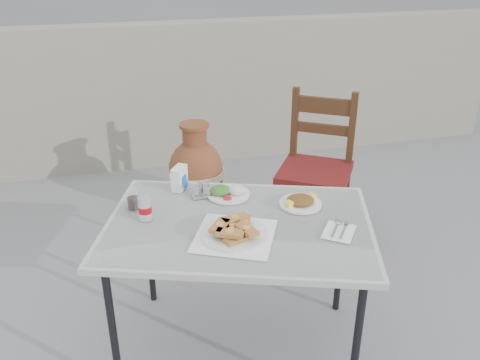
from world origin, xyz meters
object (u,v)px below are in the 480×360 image
object	(u,v)px
soda_can	(145,208)
chair	(316,168)
cola_glass	(133,201)
condiment_caddy	(201,192)
pide_plate	(235,230)
salad_chopped_plate	(300,201)
napkin_holder	(179,178)
cafe_table	(239,232)
terracotta_urn	(196,173)
salad_rice_plate	(228,192)

from	to	relation	value
soda_can	chair	size ratio (longest dim) A/B	0.11
cola_glass	condiment_caddy	xyz separation A→B (m)	(0.32, 0.04, -0.02)
pide_plate	salad_chopped_plate	world-z (taller)	pide_plate
soda_can	condiment_caddy	size ratio (longest dim) A/B	1.13
napkin_holder	condiment_caddy	distance (m)	0.14
cafe_table	cola_glass	bearing A→B (deg)	150.28
soda_can	terracotta_urn	distance (m)	1.38
salad_rice_plate	soda_can	bearing A→B (deg)	-162.31
soda_can	cola_glass	size ratio (longest dim) A/B	1.21
napkin_holder	terracotta_urn	world-z (taller)	napkin_holder
pide_plate	salad_rice_plate	world-z (taller)	pide_plate
terracotta_urn	cola_glass	bearing A→B (deg)	-113.06
cola_glass	condiment_caddy	bearing A→B (deg)	7.33
salad_chopped_plate	condiment_caddy	bearing A→B (deg)	154.23
pide_plate	condiment_caddy	bearing A→B (deg)	99.25
salad_chopped_plate	condiment_caddy	size ratio (longest dim) A/B	2.10
salad_rice_plate	salad_chopped_plate	xyz separation A→B (m)	(0.30, -0.18, -0.00)
cafe_table	salad_rice_plate	size ratio (longest dim) A/B	6.53
soda_can	cola_glass	distance (m)	0.12
cafe_table	chair	world-z (taller)	chair
cafe_table	condiment_caddy	xyz separation A→B (m)	(-0.11, 0.29, 0.07)
soda_can	pide_plate	bearing A→B (deg)	-34.73
salad_chopped_plate	terracotta_urn	distance (m)	1.37
pide_plate	terracotta_urn	world-z (taller)	pide_plate
pide_plate	salad_rice_plate	size ratio (longest dim) A/B	2.07
pide_plate	terracotta_urn	size ratio (longest dim) A/B	0.62
salad_rice_plate	condiment_caddy	distance (m)	0.13
cafe_table	salad_chopped_plate	bearing A→B (deg)	14.44
pide_plate	cafe_table	bearing A→B (deg)	66.93
pide_plate	condiment_caddy	world-z (taller)	condiment_caddy
salad_rice_plate	cola_glass	bearing A→B (deg)	-178.19
pide_plate	salad_chopped_plate	distance (m)	0.41
salad_rice_plate	chair	distance (m)	0.96
chair	napkin_holder	bearing A→B (deg)	-119.61
cafe_table	napkin_holder	world-z (taller)	napkin_holder
cola_glass	pide_plate	bearing A→B (deg)	-42.40
pide_plate	chair	distance (m)	1.26
salad_rice_plate	napkin_holder	world-z (taller)	napkin_holder
terracotta_urn	soda_can	bearing A→B (deg)	-109.38
salad_chopped_plate	napkin_holder	size ratio (longest dim) A/B	1.71
salad_chopped_plate	napkin_holder	world-z (taller)	napkin_holder
pide_plate	salad_rice_plate	bearing A→B (deg)	80.67
pide_plate	chair	size ratio (longest dim) A/B	0.44
pide_plate	condiment_caddy	distance (m)	0.40
cola_glass	terracotta_urn	xyz separation A→B (m)	(0.48, 1.12, -0.42)
salad_chopped_plate	soda_can	xyz separation A→B (m)	(-0.70, 0.05, 0.04)
chair	cola_glass	bearing A→B (deg)	-118.66
cafe_table	chair	bearing A→B (deg)	49.61
pide_plate	salad_chopped_plate	size ratio (longest dim) A/B	2.14
napkin_holder	terracotta_urn	xyz separation A→B (m)	(0.24, 0.98, -0.44)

